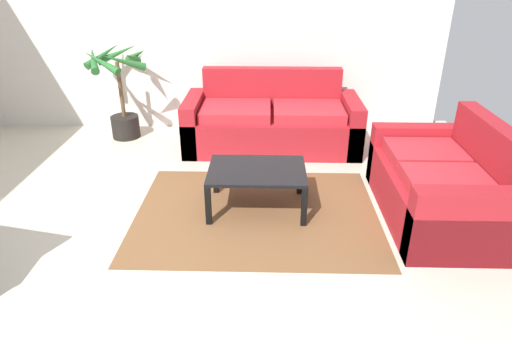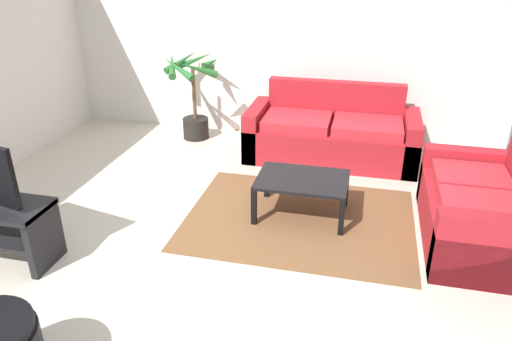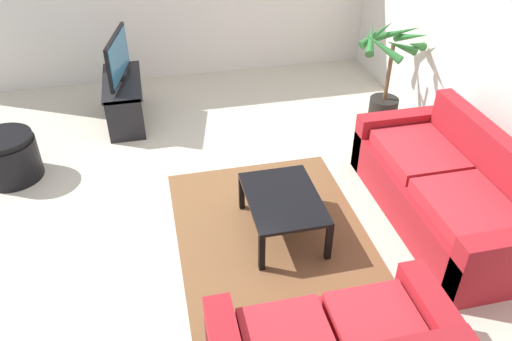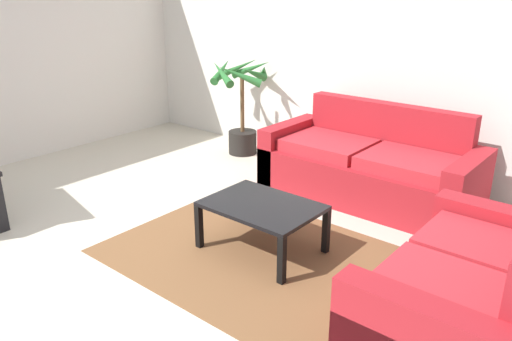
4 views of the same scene
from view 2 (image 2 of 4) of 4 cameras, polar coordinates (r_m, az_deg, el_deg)
ground_plane at (r=4.37m, az=-4.83°, el=-9.14°), size 6.60×6.60×0.00m
wall_back at (r=6.62m, az=3.02°, el=15.46°), size 6.00×0.06×2.70m
couch_main at (r=6.10m, az=8.89°, el=4.15°), size 2.07×0.90×0.90m
couch_loveseat at (r=4.76m, az=25.12°, el=-4.41°), size 0.90×1.53×0.90m
coffee_table at (r=4.72m, az=5.48°, el=-1.47°), size 0.88×0.63×0.40m
area_rug at (r=4.80m, az=5.14°, el=-5.68°), size 2.20×1.70×0.01m
potted_palm at (r=6.66m, az=-7.40°, el=8.61°), size 0.82×0.81×1.17m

